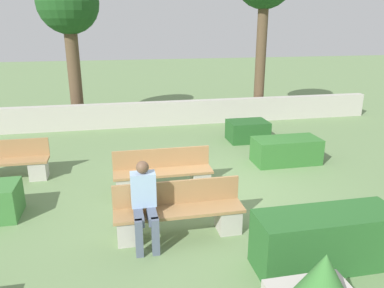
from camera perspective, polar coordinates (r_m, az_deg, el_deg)
ground_plane at (r=7.66m, az=2.67°, el=-7.43°), size 60.00×60.00×0.00m
perimeter_wall at (r=12.64m, az=-3.42°, el=4.71°), size 14.36×0.30×0.80m
bench_front at (r=6.12m, az=-1.97°, el=-10.78°), size 2.08×0.48×0.86m
bench_left_side at (r=7.61m, az=-4.42°, el=-4.88°), size 1.98×0.48×0.86m
bench_right_side at (r=9.09m, az=-26.60°, el=-2.99°), size 1.83×0.48×0.86m
person_seated_man at (r=5.76m, az=-7.28°, el=-8.55°), size 0.38×0.64×1.32m
hedge_block_near_right at (r=5.69m, az=19.69°, el=-13.56°), size 2.01×0.68×0.81m
hedge_block_mid_left at (r=9.44m, az=14.15°, el=-0.98°), size 1.60×0.77×0.62m
hedge_block_mid_right at (r=11.02m, az=8.47°, el=1.99°), size 1.13×0.83×0.59m
tree_leftmost at (r=13.27m, az=-18.35°, el=19.07°), size 1.97×1.97×4.89m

